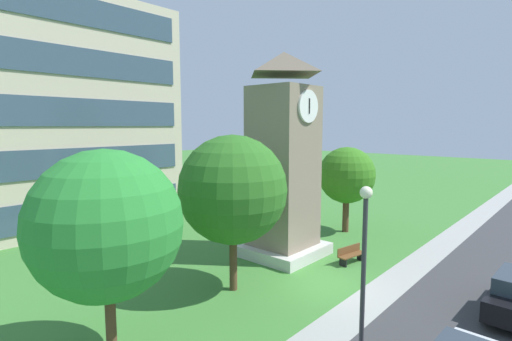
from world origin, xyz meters
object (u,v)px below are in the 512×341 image
object	(u,v)px
clock_tower	(283,166)
park_bench	(351,254)
street_lamp	(364,256)
tree_near_tower	(347,175)
tree_by_building	(106,225)
tree_streetside	(233,190)

from	to	relation	value
clock_tower	park_bench	size ratio (longest dim) A/B	5.92
clock_tower	street_lamp	world-z (taller)	clock_tower
park_bench	tree_near_tower	bearing A→B (deg)	31.13
clock_tower	tree_by_building	world-z (taller)	clock_tower
tree_near_tower	tree_by_building	bearing A→B (deg)	-174.31
tree_near_tower	tree_streetside	size ratio (longest dim) A/B	0.85
tree_near_tower	tree_by_building	size ratio (longest dim) A/B	0.88
tree_near_tower	tree_by_building	xyz separation A→B (m)	(-17.76, -1.77, 0.43)
park_bench	street_lamp	distance (m)	9.35
tree_near_tower	tree_streetside	world-z (taller)	tree_streetside
tree_by_building	tree_streetside	distance (m)	6.22
street_lamp	tree_by_building	size ratio (longest dim) A/B	0.84
park_bench	tree_streetside	bearing A→B (deg)	160.15
clock_tower	tree_by_building	size ratio (longest dim) A/B	1.69
street_lamp	tree_near_tower	size ratio (longest dim) A/B	0.95
street_lamp	park_bench	bearing A→B (deg)	29.34
clock_tower	tree_near_tower	world-z (taller)	clock_tower
street_lamp	tree_streetside	distance (m)	6.87
park_bench	tree_near_tower	size ratio (longest dim) A/B	0.32
clock_tower	tree_by_building	bearing A→B (deg)	-169.21
street_lamp	tree_by_building	bearing A→B (deg)	130.05
park_bench	tree_streetside	xyz separation A→B (m)	(-6.40, 2.31, 3.97)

